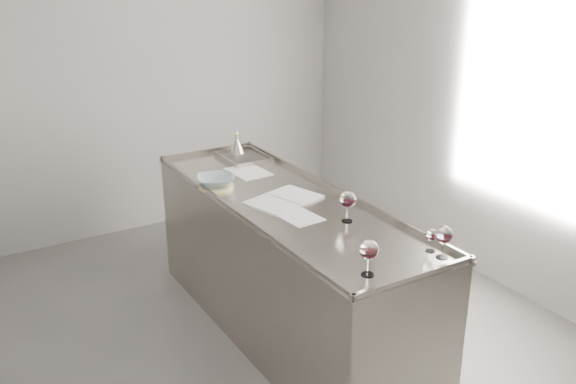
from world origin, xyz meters
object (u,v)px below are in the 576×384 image
counter (287,268)px  wine_glass_left (369,250)px  wine_glass_middle (348,200)px  ceramic_bowl (216,181)px  wine_glass_right (444,235)px  notebook (284,200)px  wine_glass_small (431,235)px  wine_funnel (237,146)px

counter → wine_glass_left: (-0.16, -1.03, 0.60)m
wine_glass_middle → ceramic_bowl: size_ratio=0.74×
wine_glass_middle → wine_glass_right: wine_glass_middle is taller
wine_glass_right → notebook: wine_glass_right is taller
counter → wine_glass_middle: bearing=-72.9°
wine_glass_left → notebook: 1.07m
counter → wine_glass_small: wine_glass_small is taller
notebook → wine_glass_left: bearing=-114.4°
wine_glass_small → wine_funnel: (-0.07, 2.07, -0.03)m
wine_glass_small → ceramic_bowl: wine_glass_small is taller
wine_glass_small → notebook: size_ratio=0.25×
wine_glass_middle → notebook: size_ratio=0.36×
wine_glass_left → wine_funnel: 2.15m
wine_glass_small → ceramic_bowl: size_ratio=0.51×
wine_glass_right → notebook: size_ratio=0.34×
wine_glass_middle → ceramic_bowl: (-0.41, 0.90, -0.08)m
counter → wine_glass_left: bearing=-99.0°
wine_glass_right → wine_glass_small: bearing=90.0°
wine_funnel → wine_glass_middle: bearing=-92.4°
wine_glass_left → wine_glass_small: 0.44m
counter → wine_glass_middle: size_ratio=13.15×
counter → ceramic_bowl: size_ratio=9.75×
wine_glass_middle → wine_glass_small: (0.14, -0.54, -0.04)m
counter → ceramic_bowl: bearing=121.6°
notebook → wine_funnel: bearing=62.6°
wine_glass_small → wine_funnel: wine_funnel is taller
wine_glass_left → ceramic_bowl: 1.49m
notebook → ceramic_bowl: 0.51m
counter → wine_glass_right: bearing=-75.7°
wine_glass_middle → wine_glass_small: 0.56m
wine_funnel → wine_glass_small: bearing=-88.0°
wine_glass_left → wine_funnel: (0.37, 2.11, -0.08)m
counter → notebook: counter is taller
wine_glass_left → wine_glass_middle: 0.66m
wine_glass_left → wine_glass_middle: bearing=62.6°
wine_glass_right → counter: bearing=104.3°
wine_glass_right → wine_glass_small: wine_glass_right is taller
wine_glass_small → wine_glass_left: bearing=-174.9°
wine_glass_right → wine_funnel: size_ratio=0.96×
wine_glass_right → notebook: (-0.29, 1.10, -0.12)m
notebook → counter: bearing=-73.5°
wine_glass_small → ceramic_bowl: bearing=110.9°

